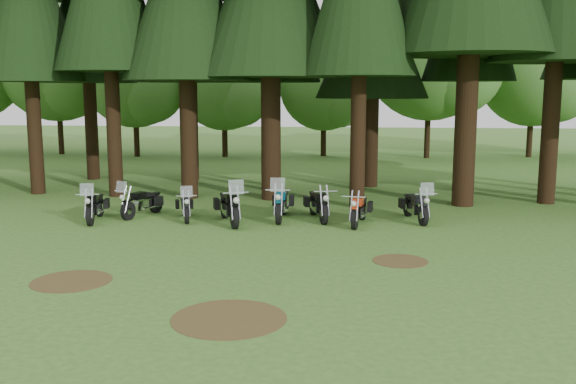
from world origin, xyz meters
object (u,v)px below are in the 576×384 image
at_px(motorcycle_2, 185,207).
at_px(motorcycle_6, 359,210).
at_px(motorcycle_0, 95,207).
at_px(motorcycle_1, 142,203).
at_px(motorcycle_4, 281,204).
at_px(motorcycle_3, 229,207).
at_px(motorcycle_7, 416,207).
at_px(motorcycle_5, 318,205).

xyz_separation_m(motorcycle_2, motorcycle_6, (5.73, -0.16, 0.04)).
bearing_deg(motorcycle_6, motorcycle_0, -167.68).
bearing_deg(motorcycle_0, motorcycle_1, 25.38).
bearing_deg(motorcycle_4, motorcycle_3, -152.62).
bearing_deg(motorcycle_0, motorcycle_7, -4.84).
distance_m(motorcycle_3, motorcycle_5, 2.98).
distance_m(motorcycle_5, motorcycle_6, 1.51).
xyz_separation_m(motorcycle_0, motorcycle_4, (6.06, 0.92, 0.05)).
bearing_deg(motorcycle_4, motorcycle_5, 4.45).
height_order(motorcycle_2, motorcycle_6, motorcycle_2).
height_order(motorcycle_3, motorcycle_4, motorcycle_3).
height_order(motorcycle_1, motorcycle_4, motorcycle_4).
bearing_deg(motorcycle_1, motorcycle_5, 21.50).
bearing_deg(motorcycle_3, motorcycle_7, -12.35).
bearing_deg(motorcycle_6, motorcycle_2, -171.63).
relative_size(motorcycle_0, motorcycle_2, 1.12).
distance_m(motorcycle_0, motorcycle_6, 8.63).
distance_m(motorcycle_0, motorcycle_7, 10.53).
bearing_deg(motorcycle_7, motorcycle_5, 167.65).
height_order(motorcycle_5, motorcycle_6, motorcycle_5).
bearing_deg(motorcycle_1, motorcycle_6, 16.06).
xyz_separation_m(motorcycle_3, motorcycle_7, (6.01, 1.01, -0.05)).
bearing_deg(motorcycle_5, motorcycle_0, 172.57).
bearing_deg(motorcycle_4, motorcycle_2, -173.44).
bearing_deg(motorcycle_5, motorcycle_6, -42.18).
bearing_deg(motorcycle_3, motorcycle_1, 143.04).
xyz_separation_m(motorcycle_6, motorcycle_7, (1.85, 0.72, 0.02)).
xyz_separation_m(motorcycle_1, motorcycle_2, (1.62, -0.41, -0.02)).
distance_m(motorcycle_4, motorcycle_5, 1.23).
distance_m(motorcycle_5, motorcycle_7, 3.20).
bearing_deg(motorcycle_7, motorcycle_1, 167.75).
relative_size(motorcycle_4, motorcycle_5, 1.08).
bearing_deg(motorcycle_5, motorcycle_7, -14.68).
distance_m(motorcycle_0, motorcycle_3, 4.47).
bearing_deg(motorcycle_0, motorcycle_5, -2.65).
distance_m(motorcycle_1, motorcycle_6, 7.38).
bearing_deg(motorcycle_3, motorcycle_4, 6.26).
bearing_deg(motorcycle_4, motorcycle_1, 179.14).
height_order(motorcycle_1, motorcycle_7, motorcycle_7).
distance_m(motorcycle_1, motorcycle_3, 3.31).
bearing_deg(motorcycle_4, motorcycle_6, -13.14).
bearing_deg(motorcycle_3, motorcycle_2, 142.30).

